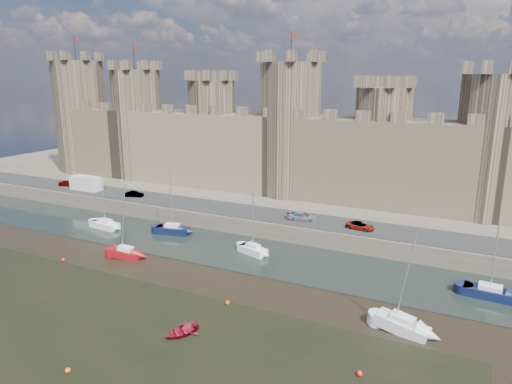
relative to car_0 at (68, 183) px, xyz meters
The scene contains 22 objects.
ground 51.53m from the car_0, 41.71° to the right, with size 160.00×160.00×0.00m, color black.
seaweed_patch 55.70m from the car_0, 46.33° to the right, with size 70.00×34.00×0.01m, color black.
water_channel 39.86m from the car_0, 14.92° to the right, with size 160.00×12.00×0.08m, color black.
quay 46.28m from the car_0, 33.87° to the left, with size 160.00×60.00×2.50m, color #4C443A.
road 38.40m from the car_0, ahead, with size 160.00×7.00×0.10m, color black.
castle 41.09m from the car_0, 20.04° to the left, with size 108.50×11.00×29.00m.
car_0 is the anchor object (origin of this frame).
car_1 16.96m from the car_0, ahead, with size 1.13×3.25×1.07m, color gray.
car_2 48.34m from the car_0, ahead, with size 1.75×4.32×1.25m, color gray.
car_3 57.06m from the car_0, ahead, with size 1.81×3.92×1.09m, color gray.
van 5.56m from the car_0, ahead, with size 6.03×2.41×2.63m, color silver.
sailboat_0 22.18m from the car_0, 28.94° to the right, with size 5.03×2.39×9.09m.
sailboat_1 31.57m from the car_0, 15.11° to the right, with size 5.21×2.87×9.87m.
sailboat_2 46.12m from the car_0, 12.76° to the right, with size 4.42×2.85×8.90m.
sailboat_3 74.09m from the car_0, ahead, with size 5.36×2.43×9.15m.
sailboat_4 35.81m from the car_0, 31.39° to the right, with size 4.52×2.52×9.96m.
sailboat_5 69.31m from the car_0, 17.92° to the right, with size 5.08×2.67×10.43m.
dinghy_4 56.88m from the car_0, 32.82° to the right, with size 2.34×0.68×3.27m, color maroon.
buoy_1 33.35m from the car_0, 43.89° to the right, with size 0.42×0.42×0.42m, color #F82B0B.
buoy_2 58.14m from the car_0, 42.65° to the right, with size 0.45×0.45×0.45m, color #FF5D0B.
buoy_3 54.31m from the car_0, 26.09° to the right, with size 0.48×0.48×0.48m, color #FA4D0B.
buoy_5 70.47m from the car_0, 24.79° to the right, with size 0.47×0.47×0.47m, color #FC230B.
Camera 1 is at (31.89, -27.29, 23.08)m, focal length 32.00 mm.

